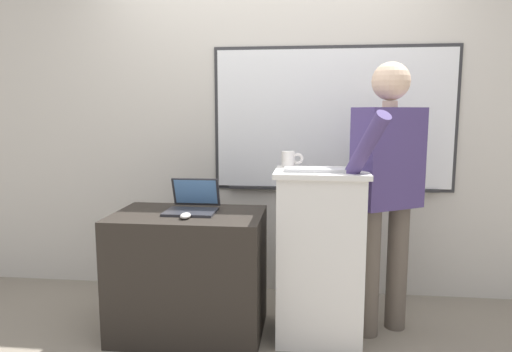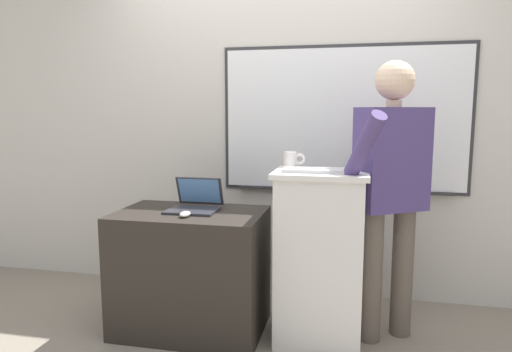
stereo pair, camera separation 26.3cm
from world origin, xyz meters
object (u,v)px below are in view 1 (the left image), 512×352
Objects in this scene: side_desk at (189,273)px; computer_mouse_by_laptop at (185,216)px; person_presenter at (387,180)px; wireless_keyboard at (320,170)px; lectern_podium at (319,255)px; laptop at (193,203)px; coffee_mug at (289,159)px.

side_desk is 9.20× the size of computer_mouse_by_laptop.
person_presenter reaches higher than wireless_keyboard.
wireless_keyboard is 4.15× the size of computer_mouse_by_laptop.
side_desk is at bearing 155.28° from person_presenter.
lectern_podium is at bearing 1.23° from side_desk.
laptop is (-1.20, -0.08, -0.16)m from person_presenter.
person_presenter is 12.32× the size of coffee_mug.
side_desk is at bearing -178.77° from lectern_podium.
side_desk is (-0.81, -0.02, -0.14)m from lectern_podium.
computer_mouse_by_laptop is (-1.19, -0.28, -0.19)m from person_presenter.
coffee_mug reaches higher than laptop.
coffee_mug is at bearing 133.28° from wireless_keyboard.
laptop is at bearing -170.61° from coffee_mug.
wireless_keyboard reaches higher than laptop.
lectern_podium is 0.84m from computer_mouse_by_laptop.
person_presenter is (0.40, 0.13, 0.45)m from lectern_podium.
computer_mouse_by_laptop is at bearing -152.89° from coffee_mug.
laptop is 3.10× the size of computer_mouse_by_laptop.
lectern_podium is at bearing 81.93° from wireless_keyboard.
person_presenter is 5.43× the size of laptop.
side_desk is 6.73× the size of coffee_mug.
laptop is at bearing 176.68° from lectern_podium.
lectern_podium is 0.85m from laptop.
lectern_podium is 7.66× the size of coffee_mug.
laptop is (-0.79, 0.05, 0.30)m from lectern_podium.
computer_mouse_by_laptop is at bearing -168.66° from lectern_podium.
coffee_mug is at bearing 146.70° from person_presenter.
person_presenter is 0.61m from coffee_mug.
lectern_podium reaches higher than laptop.
side_desk is 2.97× the size of laptop.
side_desk is 2.21× the size of wireless_keyboard.
computer_mouse_by_laptop reaches higher than side_desk.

